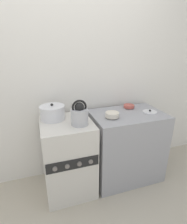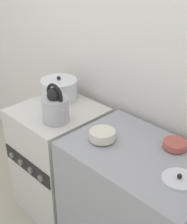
{
  "view_description": "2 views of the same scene",
  "coord_description": "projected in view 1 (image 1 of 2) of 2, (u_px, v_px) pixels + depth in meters",
  "views": [
    {
      "loc": [
        -0.25,
        -1.38,
        1.59
      ],
      "look_at": [
        0.3,
        0.28,
        0.93
      ],
      "focal_mm": 28.0,
      "sensor_mm": 36.0,
      "label": 1
    },
    {
      "loc": [
        1.52,
        -0.86,
        1.84
      ],
      "look_at": [
        0.35,
        0.29,
        0.96
      ],
      "focal_mm": 50.0,
      "sensor_mm": 36.0,
      "label": 2
    }
  ],
  "objects": [
    {
      "name": "wall_back",
      "position": [
        59.0,
        78.0,
        1.99
      ],
      "size": [
        7.0,
        0.06,
        2.5
      ],
      "color": "silver",
      "rests_on": "ground_plane"
    },
    {
      "name": "cooking_pot",
      "position": [
        52.0,
        113.0,
        1.85
      ],
      "size": [
        0.26,
        0.26,
        0.18
      ],
      "color": "silver",
      "rests_on": "stove"
    },
    {
      "name": "counter",
      "position": [
        126.0,
        146.0,
        2.17
      ],
      "size": [
        0.84,
        0.57,
        0.86
      ],
      "color": "#99999E",
      "rests_on": "ground_plane"
    },
    {
      "name": "small_ceramic_bowl",
      "position": [
        129.0,
        106.0,
        2.19
      ],
      "size": [
        0.13,
        0.13,
        0.04
      ],
      "color": "#B75147",
      "rests_on": "counter"
    },
    {
      "name": "loose_pot_lid",
      "position": [
        150.0,
        112.0,
        2.05
      ],
      "size": [
        0.17,
        0.17,
        0.03
      ],
      "color": "silver",
      "rests_on": "counter"
    },
    {
      "name": "kettle",
      "position": [
        80.0,
        115.0,
        1.71
      ],
      "size": [
        0.21,
        0.17,
        0.26
      ],
      "color": "#B2B2B7",
      "rests_on": "stove"
    },
    {
      "name": "stove",
      "position": [
        68.0,
        157.0,
        1.95
      ],
      "size": [
        0.53,
        0.58,
        0.85
      ],
      "color": "beige",
      "rests_on": "ground_plane"
    },
    {
      "name": "enamel_bowl",
      "position": [
        112.0,
        115.0,
        1.88
      ],
      "size": [
        0.15,
        0.15,
        0.06
      ],
      "color": "beige",
      "rests_on": "counter"
    },
    {
      "name": "ground_plane",
      "position": [
        75.0,
        205.0,
        1.86
      ],
      "size": [
        12.0,
        12.0,
        0.0
      ],
      "primitive_type": "plane",
      "color": "#B2A893"
    }
  ]
}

